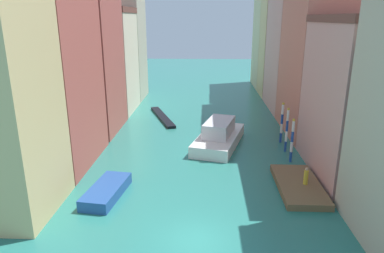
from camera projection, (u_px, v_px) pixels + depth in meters
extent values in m
plane|color=#28756B|center=(202.00, 125.00, 45.53)|extent=(154.00, 154.00, 0.00)
cube|color=#B25147|center=(43.00, 58.00, 31.16)|extent=(7.66, 10.17, 19.77)
cube|color=#B25147|center=(83.00, 57.00, 41.27)|extent=(7.66, 9.30, 17.76)
cube|color=beige|center=(107.00, 63.00, 51.00)|extent=(7.66, 9.25, 13.99)
cube|color=brown|center=(103.00, 10.00, 48.81)|extent=(7.81, 9.44, 0.77)
cube|color=#BCB299|center=(120.00, 49.00, 59.09)|extent=(7.66, 7.93, 16.48)
cube|color=tan|center=(363.00, 102.00, 30.00)|extent=(7.66, 11.42, 12.97)
cube|color=brown|center=(376.00, 18.00, 27.98)|extent=(7.81, 11.64, 0.63)
cube|color=#C6705B|center=(324.00, 44.00, 40.07)|extent=(7.66, 11.85, 20.88)
cube|color=tan|center=(299.00, 39.00, 51.34)|extent=(7.66, 11.43, 20.67)
cube|color=#DBB77A|center=(284.00, 43.00, 60.97)|extent=(7.66, 7.11, 18.32)
cube|color=beige|center=(275.00, 40.00, 69.24)|extent=(7.66, 9.85, 18.17)
cube|color=brown|center=(299.00, 185.00, 28.62)|extent=(3.36, 7.26, 0.54)
cylinder|color=gold|center=(306.00, 177.00, 28.10)|extent=(0.36, 0.36, 1.19)
sphere|color=tan|center=(307.00, 169.00, 27.89)|extent=(0.26, 0.26, 0.26)
cylinder|color=#1E479E|center=(291.00, 157.00, 33.90)|extent=(0.26, 0.26, 1.03)
cylinder|color=white|center=(292.00, 147.00, 33.60)|extent=(0.26, 0.26, 1.03)
cylinder|color=#1E479E|center=(292.00, 137.00, 33.29)|extent=(0.26, 0.26, 1.03)
cylinder|color=white|center=(293.00, 126.00, 32.99)|extent=(0.26, 0.26, 1.03)
sphere|color=gold|center=(294.00, 120.00, 32.81)|extent=(0.28, 0.28, 0.28)
cylinder|color=#1E479E|center=(285.00, 146.00, 36.48)|extent=(0.24, 0.24, 1.12)
cylinder|color=white|center=(286.00, 136.00, 36.15)|extent=(0.24, 0.24, 1.12)
cylinder|color=#1E479E|center=(287.00, 126.00, 35.81)|extent=(0.24, 0.24, 1.12)
cylinder|color=white|center=(288.00, 115.00, 35.48)|extent=(0.24, 0.24, 1.12)
sphere|color=gold|center=(289.00, 109.00, 35.29)|extent=(0.26, 0.26, 0.26)
cylinder|color=#1E479E|center=(281.00, 137.00, 39.25)|extent=(0.27, 0.27, 1.08)
cylinder|color=white|center=(281.00, 128.00, 38.93)|extent=(0.27, 0.27, 1.08)
cylinder|color=#1E479E|center=(282.00, 119.00, 38.61)|extent=(0.27, 0.27, 1.08)
cylinder|color=white|center=(283.00, 109.00, 38.30)|extent=(0.27, 0.27, 1.08)
sphere|color=gold|center=(283.00, 104.00, 38.10)|extent=(0.30, 0.30, 0.30)
cube|color=white|center=(219.00, 140.00, 38.36)|extent=(6.26, 10.23, 1.22)
cube|color=silver|center=(219.00, 127.00, 37.94)|extent=(3.79, 5.56, 1.57)
cube|color=black|center=(162.00, 117.00, 48.75)|extent=(4.63, 10.24, 0.36)
cube|color=#234C93|center=(107.00, 191.00, 27.34)|extent=(2.91, 5.63, 0.88)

